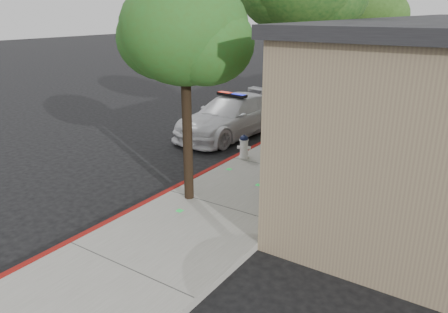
% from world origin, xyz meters
% --- Properties ---
extents(ground, '(120.00, 120.00, 0.00)m').
position_xyz_m(ground, '(0.00, 0.00, 0.00)').
color(ground, black).
rests_on(ground, ground).
extents(sidewalk, '(3.20, 60.00, 0.15)m').
position_xyz_m(sidewalk, '(1.60, 3.00, 0.07)').
color(sidewalk, gray).
rests_on(sidewalk, ground).
extents(red_curb, '(0.14, 60.00, 0.16)m').
position_xyz_m(red_curb, '(0.06, 3.00, 0.08)').
color(red_curb, maroon).
rests_on(red_curb, ground).
extents(police_car, '(2.55, 5.26, 1.59)m').
position_xyz_m(police_car, '(-1.58, 5.54, 0.74)').
color(police_car, white).
rests_on(police_car, ground).
extents(fire_hydrant, '(0.42, 0.36, 0.73)m').
position_xyz_m(fire_hydrant, '(0.35, 3.21, 0.51)').
color(fire_hydrant, white).
rests_on(fire_hydrant, sidewalk).
extents(street_tree_near, '(3.05, 2.78, 5.09)m').
position_xyz_m(street_tree_near, '(0.77, -0.06, 3.95)').
color(street_tree_near, black).
rests_on(street_tree_near, sidewalk).
extents(street_tree_far, '(3.27, 3.02, 5.70)m').
position_xyz_m(street_tree_far, '(1.32, 11.69, 4.44)').
color(street_tree_far, black).
rests_on(street_tree_far, sidewalk).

